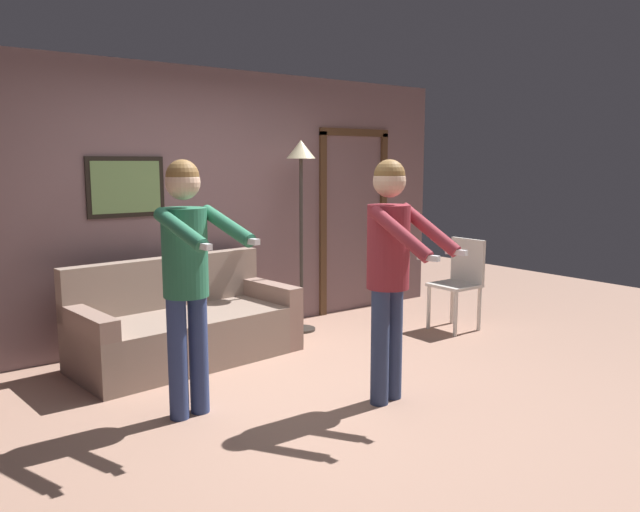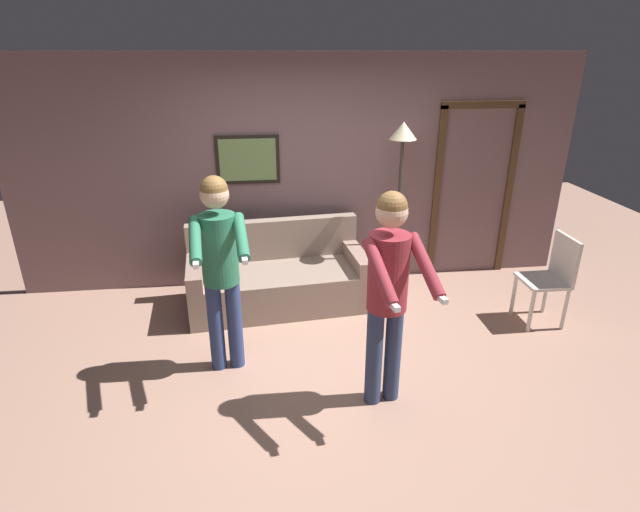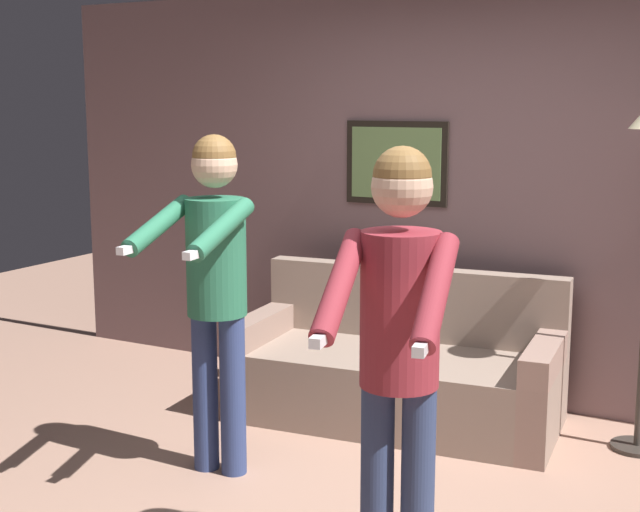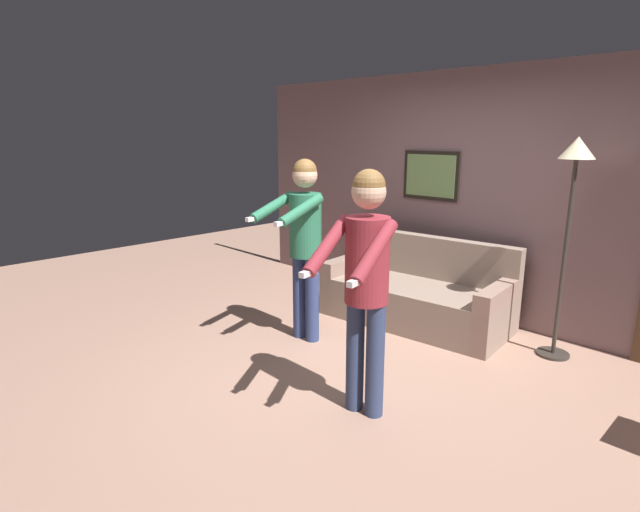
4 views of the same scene
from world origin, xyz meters
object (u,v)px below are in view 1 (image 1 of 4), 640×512
Objects in this scene: torchiere_lamp at (301,179)px; person_standing_right at (390,258)px; person_standing_left at (187,263)px; dining_chair_distant at (460,278)px; couch at (185,329)px.

torchiere_lamp reaches higher than person_standing_right.
torchiere_lamp is 1.11× the size of person_standing_left.
person_standing_right is 2.28m from dining_chair_distant.
dining_chair_distant is at bearing -33.83° from torchiere_lamp.
dining_chair_distant is (2.72, -0.74, 0.25)m from couch.
dining_chair_distant is at bearing 27.61° from person_standing_right.
dining_chair_distant reaches higher than couch.
person_standing_left reaches higher than dining_chair_distant.
torchiere_lamp reaches higher than person_standing_left.
person_standing_left is at bearing -113.33° from couch.
torchiere_lamp is at bearing 35.63° from person_standing_left.
person_standing_right is 1.86× the size of dining_chair_distant.
torchiere_lamp is 1.93m from dining_chair_distant.
person_standing_right is (1.25, -0.61, -0.00)m from person_standing_left.
couch is at bearing 66.67° from person_standing_left.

